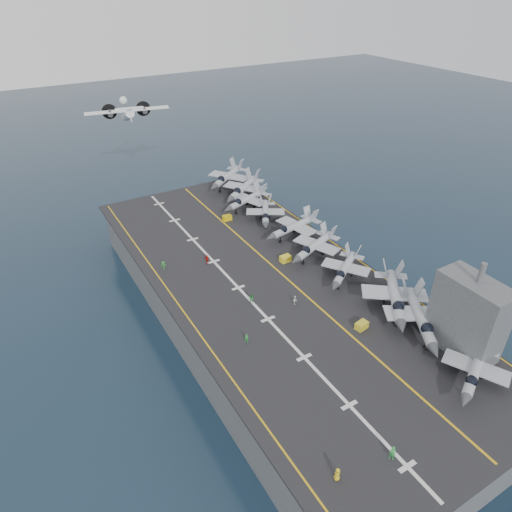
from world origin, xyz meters
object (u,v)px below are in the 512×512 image
tow_cart_a (362,325)px  transport_plane (128,115)px  island_superstructure (471,308)px  fighter_jet_0 (476,369)px

tow_cart_a → transport_plane: 83.86m
island_superstructure → fighter_jet_0: bearing=-126.0°
tow_cart_a → fighter_jet_0: bearing=-70.4°
transport_plane → island_superstructure: bearing=-78.2°
tow_cart_a → transport_plane: transport_plane is taller
island_superstructure → transport_plane: 94.90m
fighter_jet_0 → transport_plane: 99.99m
fighter_jet_0 → tow_cart_a: size_ratio=7.14×
fighter_jet_0 → transport_plane: size_ratio=0.65×
fighter_jet_0 → tow_cart_a: (-5.67, 15.97, -1.66)m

